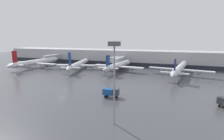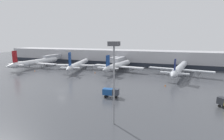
{
  "view_description": "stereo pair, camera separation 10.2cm",
  "coord_description": "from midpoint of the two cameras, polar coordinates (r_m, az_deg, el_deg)",
  "views": [
    {
      "loc": [
        32.35,
        -44.18,
        15.93
      ],
      "look_at": [
        8.3,
        23.79,
        3.0
      ],
      "focal_mm": 28.0,
      "sensor_mm": 36.0,
      "label": 1
    },
    {
      "loc": [
        32.44,
        -44.14,
        15.93
      ],
      "look_at": [
        8.3,
        23.79,
        3.0
      ],
      "focal_mm": 28.0,
      "sensor_mm": 36.0,
      "label": 2
    }
  ],
  "objects": [
    {
      "name": "terminal_building",
      "position": [
        111.42,
        2.48,
        4.27
      ],
      "size": [
        160.0,
        31.91,
        9.0
      ],
      "color": "#B2B2B7",
      "rests_on": "ground_plane"
    },
    {
      "name": "ground_plane",
      "position": [
        57.04,
        -16.12,
        -6.46
      ],
      "size": [
        320.0,
        320.0,
        0.0
      ],
      "primitive_type": "plane",
      "color": "#424449"
    },
    {
      "name": "parked_jet_3",
      "position": [
        93.37,
        -10.84,
        1.86
      ],
      "size": [
        23.77,
        36.09,
        9.97
      ],
      "rotation": [
        0.0,
        0.0,
        1.8
      ],
      "color": "silver",
      "rests_on": "ground_plane"
    },
    {
      "name": "apron_light_mast_1",
      "position": [
        31.01,
        0.75,
        3.75
      ],
      "size": [
        1.8,
        1.8,
        15.47
      ],
      "color": "gray",
      "rests_on": "ground_plane"
    },
    {
      "name": "service_truck_0",
      "position": [
        48.44,
        -0.32,
        -7.15
      ],
      "size": [
        4.58,
        2.19,
        2.46
      ],
      "rotation": [
        0.0,
        0.0,
        0.09
      ],
      "color": "#19478C",
      "rests_on": "ground_plane"
    },
    {
      "name": "parked_jet_0",
      "position": [
        105.34,
        -23.58,
        2.37
      ],
      "size": [
        26.18,
        37.01,
        10.26
      ],
      "rotation": [
        0.0,
        0.0,
        1.52
      ],
      "color": "silver",
      "rests_on": "ground_plane"
    },
    {
      "name": "traffic_cone_2",
      "position": [
        94.82,
        -23.89,
        -0.18
      ],
      "size": [
        0.4,
        0.4,
        0.65
      ],
      "color": "orange",
      "rests_on": "ground_plane"
    },
    {
      "name": "parked_jet_2",
      "position": [
        85.53,
        1.96,
        1.49
      ],
      "size": [
        25.85,
        31.54,
        8.98
      ],
      "rotation": [
        0.0,
        0.0,
        1.45
      ],
      "color": "silver",
      "rests_on": "ground_plane"
    },
    {
      "name": "traffic_cone_0",
      "position": [
        82.63,
        -5.55,
        -0.77
      ],
      "size": [
        0.5,
        0.5,
        0.64
      ],
      "color": "orange",
      "rests_on": "ground_plane"
    },
    {
      "name": "parked_jet_1",
      "position": [
        81.35,
        21.29,
        0.51
      ],
      "size": [
        26.91,
        39.13,
        8.75
      ],
      "rotation": [
        0.0,
        0.0,
        1.41
      ],
      "color": "silver",
      "rests_on": "ground_plane"
    },
    {
      "name": "traffic_cone_1",
      "position": [
        62.17,
        17.02,
        -4.8
      ],
      "size": [
        0.47,
        0.47,
        0.7
      ],
      "color": "orange",
      "rests_on": "ground_plane"
    }
  ]
}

